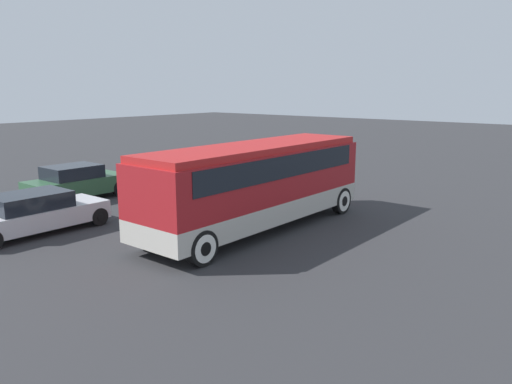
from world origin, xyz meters
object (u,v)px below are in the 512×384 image
at_px(tour_bus, 258,179).
at_px(parked_car_mid, 230,178).
at_px(parked_car_near, 76,183).
at_px(parked_car_far, 35,213).

bearing_deg(tour_bus, parked_car_mid, 51.20).
height_order(parked_car_near, parked_car_mid, parked_car_near).
bearing_deg(parked_car_far, tour_bus, -47.14).
bearing_deg(parked_car_mid, parked_car_near, 141.17).
bearing_deg(parked_car_far, parked_car_near, 44.07).
distance_m(tour_bus, parked_car_mid, 6.20).
bearing_deg(parked_car_near, parked_car_mid, -38.83).
bearing_deg(parked_car_mid, parked_car_far, 175.56).
distance_m(parked_car_mid, parked_car_far, 8.92).
relative_size(tour_bus, parked_car_near, 2.23).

